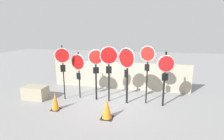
{
  "coord_description": "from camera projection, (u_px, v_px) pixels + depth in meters",
  "views": [
    {
      "loc": [
        1.72,
        -7.26,
        3.23
      ],
      "look_at": [
        0.09,
        0.0,
        1.54
      ],
      "focal_mm": 28.0,
      "sensor_mm": 36.0,
      "label": 1
    }
  ],
  "objects": [
    {
      "name": "ground_plane",
      "position": [
        110.0,
        103.0,
        7.99
      ],
      "size": [
        40.0,
        40.0,
        0.0
      ],
      "primitive_type": "plane",
      "color": "gray"
    },
    {
      "name": "fence_back",
      "position": [
        119.0,
        75.0,
        9.79
      ],
      "size": [
        7.69,
        0.12,
        1.51
      ],
      "color": "#A89E89",
      "rests_on": "ground"
    },
    {
      "name": "stop_sign_0",
      "position": [
        62.0,
        60.0,
        7.97
      ],
      "size": [
        0.65,
        0.25,
        2.57
      ],
      "rotation": [
        0.0,
        0.0,
        0.33
      ],
      "color": "black",
      "rests_on": "ground"
    },
    {
      "name": "stop_sign_1",
      "position": [
        78.0,
        66.0,
        8.2
      ],
      "size": [
        0.74,
        0.22,
        2.26
      ],
      "rotation": [
        0.0,
        0.0,
        -0.25
      ],
      "color": "black",
      "rests_on": "ground"
    },
    {
      "name": "stop_sign_2",
      "position": [
        96.0,
        65.0,
        7.95
      ],
      "size": [
        0.62,
        0.31,
        2.4
      ],
      "rotation": [
        0.0,
        0.0,
        0.44
      ],
      "color": "black",
      "rests_on": "ground"
    },
    {
      "name": "stop_sign_3",
      "position": [
        109.0,
        62.0,
        7.71
      ],
      "size": [
        0.77,
        0.21,
        2.56
      ],
      "rotation": [
        0.0,
        0.0,
        0.23
      ],
      "color": "black",
      "rests_on": "ground"
    },
    {
      "name": "stop_sign_4",
      "position": [
        127.0,
        65.0,
        7.54
      ],
      "size": [
        0.75,
        0.48,
        2.51
      ],
      "rotation": [
        0.0,
        0.0,
        -0.56
      ],
      "color": "black",
      "rests_on": "ground"
    },
    {
      "name": "stop_sign_5",
      "position": [
        147.0,
        61.0,
        7.48
      ],
      "size": [
        0.64,
        0.22,
        2.6
      ],
      "rotation": [
        0.0,
        0.0,
        -0.29
      ],
      "color": "black",
      "rests_on": "ground"
    },
    {
      "name": "stop_sign_6",
      "position": [
        165.0,
        71.0,
        7.29
      ],
      "size": [
        0.7,
        0.21,
        2.38
      ],
      "rotation": [
        0.0,
        0.0,
        0.25
      ],
      "color": "black",
      "rests_on": "ground"
    },
    {
      "name": "traffic_cone_0",
      "position": [
        107.0,
        109.0,
        6.5
      ],
      "size": [
        0.45,
        0.45,
        0.74
      ],
      "color": "black",
      "rests_on": "ground"
    },
    {
      "name": "traffic_cone_1",
      "position": [
        55.0,
        101.0,
        7.2
      ],
      "size": [
        0.35,
        0.35,
        0.76
      ],
      "color": "black",
      "rests_on": "ground"
    },
    {
      "name": "storage_crate",
      "position": [
        35.0,
        93.0,
        8.39
      ],
      "size": [
        1.11,
        0.67,
        0.62
      ],
      "color": "#9E937A",
      "rests_on": "ground"
    }
  ]
}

